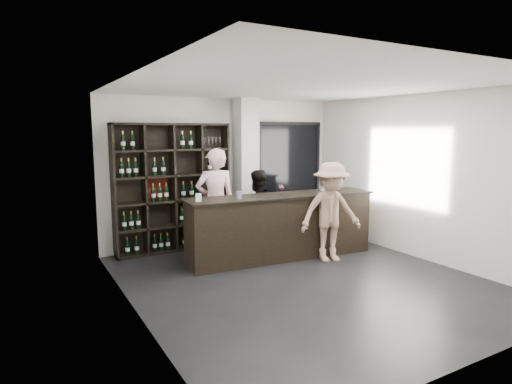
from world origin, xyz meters
TOP-DOWN VIEW (x-y plane):
  - floor at (0.00, 0.00)m, footprint 5.00×5.50m
  - wine_shelf at (-1.15, 2.57)m, footprint 2.20×0.35m
  - structural_column at (0.35, 2.47)m, footprint 0.40×0.40m
  - glass_panel at (1.55, 2.69)m, footprint 1.60×0.08m
  - tasting_counter at (0.35, 1.14)m, footprint 3.47×0.72m
  - taster_pink at (-0.61, 1.85)m, footprint 0.79×0.60m
  - taster_black at (0.25, 1.85)m, footprint 0.87×0.76m
  - customer at (1.00, 0.59)m, footprint 1.23×0.86m
  - wine_glass at (0.33, 1.11)m, footprint 0.11×0.11m
  - spit_cup at (-0.52, 1.09)m, footprint 0.10×0.10m
  - napkin_stack at (1.32, 1.16)m, footprint 0.15×0.15m
  - card_stand at (-1.21, 1.17)m, footprint 0.09×0.05m

SIDE VIEW (x-z plane):
  - floor at x=0.00m, z-range -0.01..0.00m
  - tasting_counter at x=0.35m, z-range 0.00..1.15m
  - taster_black at x=0.25m, z-range 0.00..1.53m
  - customer at x=1.00m, z-range 0.00..1.73m
  - taster_pink at x=-0.61m, z-range 0.00..1.95m
  - napkin_stack at x=1.32m, z-range 1.14..1.16m
  - wine_shelf at x=-1.15m, z-range 0.00..2.40m
  - spit_cup at x=-0.52m, z-range 1.14..1.27m
  - card_stand at x=-1.21m, z-range 1.14..1.28m
  - wine_glass at x=0.33m, z-range 1.14..1.35m
  - glass_panel at x=1.55m, z-range 0.35..2.45m
  - structural_column at x=0.35m, z-range 0.00..2.90m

